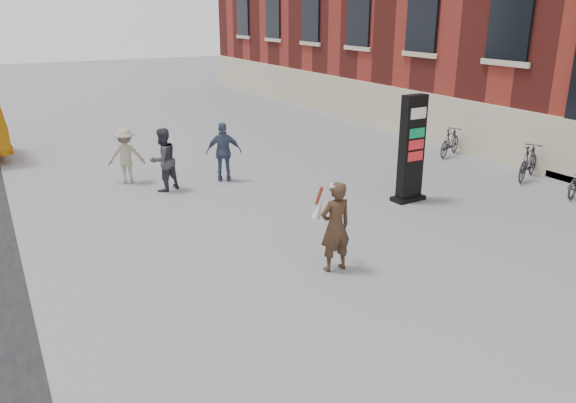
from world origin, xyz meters
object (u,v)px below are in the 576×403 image
info_pylon (411,149)px  pedestrian_b (126,156)px  bike_5 (528,162)px  bike_7 (450,142)px  woman (335,225)px  pedestrian_a (163,160)px  pedestrian_c (224,152)px

info_pylon → pedestrian_b: bearing=136.8°
bike_5 → bike_7: (0.00, 3.19, -0.04)m
info_pylon → woman: info_pylon is taller
pedestrian_a → pedestrian_c: bearing=158.1°
pedestrian_a → bike_7: bearing=150.7°
info_pylon → bike_7: info_pylon is taller
pedestrian_a → pedestrian_b: pedestrian_a is taller
pedestrian_c → bike_7: bearing=-164.6°
pedestrian_a → bike_7: size_ratio=1.10×
pedestrian_c → bike_7: (7.89, -0.93, -0.38)m
woman → pedestrian_a: (-1.38, 6.44, -0.04)m
pedestrian_b → info_pylon: bearing=154.2°
info_pylon → bike_7: 5.38m
info_pylon → pedestrian_c: 5.34m
info_pylon → bike_7: bearing=32.0°
woman → bike_7: (8.32, 5.58, -0.43)m
info_pylon → pedestrian_c: size_ratio=1.60×
pedestrian_c → bike_7: 7.95m
woman → info_pylon: bearing=-146.4°
woman → pedestrian_b: woman is taller
bike_5 → woman: bearing=81.8°
pedestrian_b → bike_5: size_ratio=0.92×
info_pylon → pedestrian_a: size_ratio=1.59×
woman → bike_5: size_ratio=1.02×
pedestrian_a → pedestrian_b: bearing=-84.5°
pedestrian_a → pedestrian_c: size_ratio=1.01×
woman → pedestrian_a: bearing=-77.0°
pedestrian_a → bike_7: 9.75m
pedestrian_a → bike_5: bearing=133.1°
woman → pedestrian_b: 7.98m
info_pylon → woman: bearing=-150.2°
woman → pedestrian_a: woman is taller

